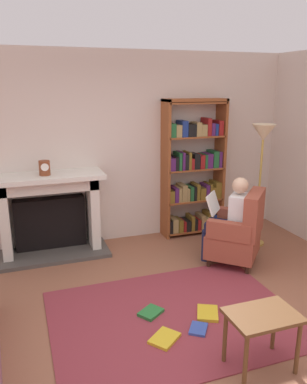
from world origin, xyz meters
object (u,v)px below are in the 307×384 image
object	(u,v)px
mantel_clock	(45,168)
floor_lamp	(263,144)
seated_reader	(230,217)
fireplace	(50,212)
bookshelf	(194,170)
side_table	(262,323)
armchair_reading	(239,232)

from	to	relation	value
mantel_clock	floor_lamp	world-z (taller)	floor_lamp
mantel_clock	seated_reader	xyz separation A→B (m)	(2.16, -0.96, -0.59)
fireplace	floor_lamp	world-z (taller)	floor_lamp
bookshelf	side_table	bearing A→B (deg)	-104.40
floor_lamp	mantel_clock	bearing A→B (deg)	168.64
fireplace	mantel_clock	size ratio (longest dim) A/B	7.78
armchair_reading	seated_reader	bearing A→B (deg)	-90.00
seated_reader	floor_lamp	world-z (taller)	floor_lamp
fireplace	seated_reader	world-z (taller)	seated_reader
fireplace	armchair_reading	bearing A→B (deg)	-27.31
bookshelf	armchair_reading	world-z (taller)	bookshelf
mantel_clock	seated_reader	size ratio (longest dim) A/B	0.16
floor_lamp	side_table	bearing A→B (deg)	-122.97
bookshelf	armchair_reading	bearing A→B (deg)	-85.35
bookshelf	floor_lamp	size ratio (longest dim) A/B	1.18
armchair_reading	floor_lamp	world-z (taller)	floor_lamp
mantel_clock	bookshelf	distance (m)	2.17
mantel_clock	bookshelf	world-z (taller)	bookshelf
side_table	floor_lamp	size ratio (longest dim) A/B	0.33
armchair_reading	seated_reader	size ratio (longest dim) A/B	0.85
fireplace	seated_reader	xyz separation A→B (m)	(2.13, -1.06, 0.03)
bookshelf	side_table	distance (m)	3.07
side_table	mantel_clock	bearing A→B (deg)	116.76
mantel_clock	side_table	xyz separation A→B (m)	(1.40, -2.79, -0.79)
bookshelf	side_table	xyz separation A→B (m)	(-0.75, -2.92, -0.58)
mantel_clock	floor_lamp	bearing A→B (deg)	-11.36
armchair_reading	mantel_clock	bearing A→B (deg)	-72.06
seated_reader	mantel_clock	bearing A→B (deg)	-71.18
fireplace	seated_reader	bearing A→B (deg)	-26.56
mantel_clock	seated_reader	distance (m)	2.44
bookshelf	seated_reader	world-z (taller)	bookshelf
side_table	floor_lamp	bearing A→B (deg)	57.03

